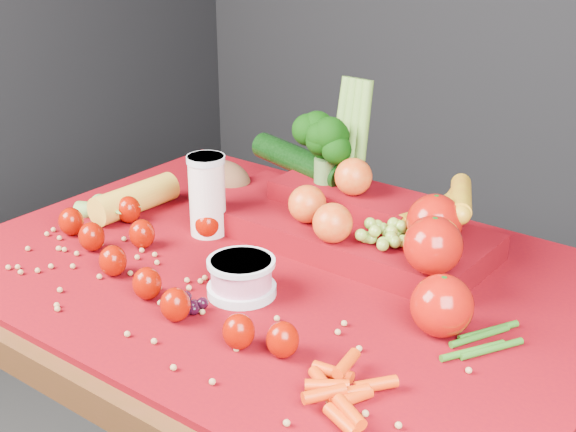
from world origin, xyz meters
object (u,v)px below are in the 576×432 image
Objects in this scene: yogurt_bowl at (241,276)px; produce_mound at (360,215)px; milk_glass at (207,193)px; table at (281,326)px.

yogurt_bowl is 0.18× the size of produce_mound.
milk_glass is at bearing 145.06° from yogurt_bowl.
produce_mound is at bearing 25.17° from milk_glass.
produce_mound is (0.05, 0.25, 0.03)m from yogurt_bowl.
milk_glass is 0.24× the size of produce_mound.
yogurt_bowl is at bearing -101.63° from produce_mound.
milk_glass reaches higher than yogurt_bowl.
produce_mound is (0.06, 0.15, 0.17)m from table.
produce_mound reaches higher than yogurt_bowl.
milk_glass is at bearing -154.83° from produce_mound.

